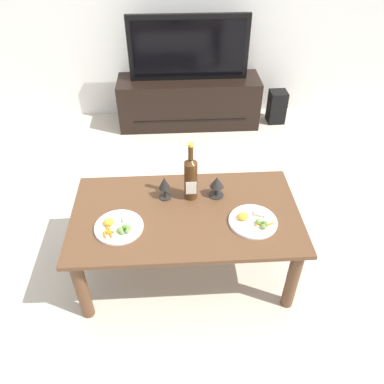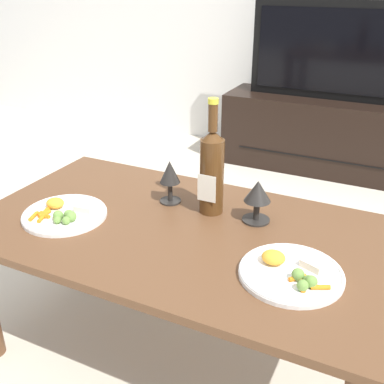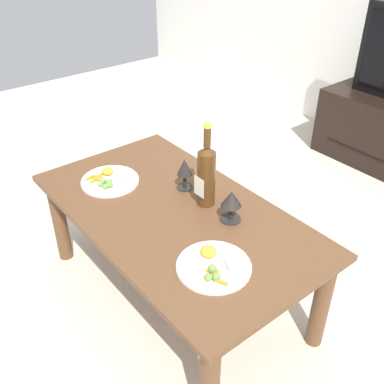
% 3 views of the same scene
% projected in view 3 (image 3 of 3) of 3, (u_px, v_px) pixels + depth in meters
% --- Properties ---
extents(ground_plane, '(6.40, 6.40, 0.00)m').
position_uv_depth(ground_plane, '(177.00, 294.00, 2.13)').
color(ground_plane, beige).
extents(dining_table, '(1.28, 0.72, 0.49)m').
position_uv_depth(dining_table, '(175.00, 226.00, 1.91)').
color(dining_table, brown).
rests_on(dining_table, ground_plane).
extents(wine_bottle, '(0.08, 0.08, 0.37)m').
position_uv_depth(wine_bottle, '(206.00, 174.00, 1.83)').
color(wine_bottle, '#4C2D14').
rests_on(wine_bottle, dining_table).
extents(goblet_left, '(0.07, 0.07, 0.15)m').
position_uv_depth(goblet_left, '(185.00, 169.00, 1.96)').
color(goblet_left, black).
rests_on(goblet_left, dining_table).
extents(goblet_right, '(0.09, 0.09, 0.14)m').
position_uv_depth(goblet_right, '(231.00, 201.00, 1.77)').
color(goblet_right, black).
rests_on(goblet_right, dining_table).
extents(dinner_plate_left, '(0.26, 0.26, 0.05)m').
position_uv_depth(dinner_plate_left, '(110.00, 180.00, 2.04)').
color(dinner_plate_left, white).
rests_on(dinner_plate_left, dining_table).
extents(dinner_plate_right, '(0.27, 0.27, 0.05)m').
position_uv_depth(dinner_plate_right, '(214.00, 266.00, 1.57)').
color(dinner_plate_right, white).
rests_on(dinner_plate_right, dining_table).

